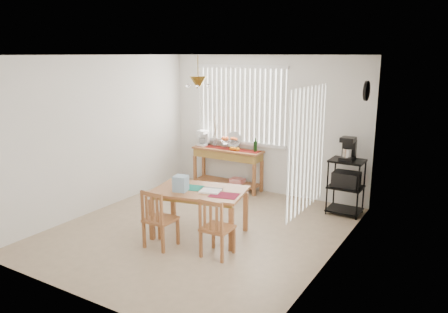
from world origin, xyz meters
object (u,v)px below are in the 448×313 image
Objects in this scene: wire_cart at (346,182)px; chair_right at (216,228)px; sideboard at (228,159)px; chair_left at (159,219)px; cart_items at (348,149)px; dining_table at (200,195)px.

chair_right is at bearing -112.08° from wire_cart.
chair_right reaches higher than sideboard.
wire_cart reaches higher than chair_left.
cart_items is 2.76m from chair_right.
wire_cart is 3.20m from chair_left.
chair_left is 1.03× the size of chair_right.
wire_cart is at bearing 67.92° from chair_right.
chair_left reaches higher than dining_table.
sideboard is 1.72× the size of chair_left.
cart_items is at bearing 55.27° from chair_left.
sideboard is 1.55× the size of wire_cart.
dining_table is (-1.58, -1.99, -0.48)m from cart_items.
chair_left reaches higher than sideboard.
chair_right is at bearing -62.44° from sideboard.
cart_items is (0.00, 0.01, 0.55)m from wire_cart.
wire_cart is 0.55m from cart_items.
sideboard is 1.77× the size of chair_right.
dining_table is at bearing -128.48° from wire_cart.
sideboard is 2.88m from chair_left.
wire_cart is (2.39, -0.20, -0.05)m from sideboard.
cart_items is 0.46× the size of chair_left.
sideboard is 2.39m from wire_cart.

